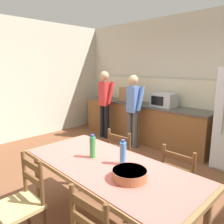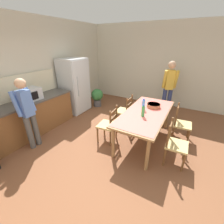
% 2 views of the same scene
% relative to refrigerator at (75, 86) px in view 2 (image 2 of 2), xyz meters
% --- Properties ---
extents(ground_plane, '(8.32, 8.32, 0.00)m').
position_rel_refrigerator_xyz_m(ground_plane, '(-1.13, -2.19, -0.89)').
color(ground_plane, brown).
extents(wall_back, '(6.52, 0.12, 2.90)m').
position_rel_refrigerator_xyz_m(wall_back, '(-1.13, 0.47, 0.56)').
color(wall_back, beige).
rests_on(wall_back, ground).
extents(wall_right, '(0.12, 5.20, 2.90)m').
position_rel_refrigerator_xyz_m(wall_right, '(2.13, -2.19, 0.56)').
color(wall_right, beige).
rests_on(wall_right, ground).
extents(kitchen_counter, '(3.44, 0.66, 0.91)m').
position_rel_refrigerator_xyz_m(kitchen_counter, '(-2.23, 0.04, -0.43)').
color(kitchen_counter, brown).
rests_on(kitchen_counter, ground).
extents(refrigerator, '(0.82, 0.73, 1.78)m').
position_rel_refrigerator_xyz_m(refrigerator, '(0.00, 0.00, 0.00)').
color(refrigerator, silver).
rests_on(refrigerator, ground).
extents(microwave, '(0.50, 0.39, 0.30)m').
position_rel_refrigerator_xyz_m(microwave, '(-1.61, 0.02, 0.17)').
color(microwave, '#B2B7BC').
rests_on(microwave, kitchen_counter).
extents(dining_table, '(2.05, 0.95, 0.77)m').
position_rel_refrigerator_xyz_m(dining_table, '(-0.59, -2.68, -0.20)').
color(dining_table, olive).
rests_on(dining_table, ground).
extents(bottle_near_centre, '(0.07, 0.07, 0.27)m').
position_rel_refrigerator_xyz_m(bottle_near_centre, '(-0.85, -2.67, 0.01)').
color(bottle_near_centre, green).
rests_on(bottle_near_centre, dining_table).
extents(bottle_off_centre, '(0.07, 0.07, 0.27)m').
position_rel_refrigerator_xyz_m(bottle_off_centre, '(-0.49, -2.56, 0.01)').
color(bottle_off_centre, '#4C8ED6').
rests_on(bottle_off_centre, dining_table).
extents(serving_bowl, '(0.32, 0.32, 0.09)m').
position_rel_refrigerator_xyz_m(serving_bowl, '(-0.24, -2.75, -0.07)').
color(serving_bowl, '#9E6642').
rests_on(serving_bowl, dining_table).
extents(chair_side_near_right, '(0.44, 0.42, 0.91)m').
position_rel_refrigerator_xyz_m(chair_side_near_right, '(-0.15, -3.44, -0.45)').
color(chair_side_near_right, brown).
rests_on(chair_side_near_right, ground).
extents(chair_side_far_right, '(0.42, 0.40, 0.91)m').
position_rel_refrigerator_xyz_m(chair_side_far_right, '(-0.13, -1.93, -0.45)').
color(chair_side_far_right, brown).
rests_on(chair_side_far_right, ground).
extents(chair_side_near_left, '(0.43, 0.41, 0.91)m').
position_rel_refrigerator_xyz_m(chair_side_near_left, '(-1.06, -3.42, -0.45)').
color(chair_side_near_left, brown).
rests_on(chair_side_near_left, ground).
extents(chair_side_far_left, '(0.45, 0.43, 0.91)m').
position_rel_refrigerator_xyz_m(chair_side_far_left, '(-1.04, -1.92, -0.45)').
color(chair_side_far_left, brown).
rests_on(chair_side_far_left, ground).
extents(person_at_counter, '(0.40, 0.28, 1.61)m').
position_rel_refrigerator_xyz_m(person_at_counter, '(-2.06, -0.50, 0.01)').
color(person_at_counter, '#4C4C4C').
rests_on(person_at_counter, ground).
extents(person_by_table, '(0.38, 0.49, 1.73)m').
position_rel_refrigerator_xyz_m(person_by_table, '(1.27, -2.83, 0.08)').
color(person_by_table, navy).
rests_on(person_by_table, ground).
extents(potted_plant, '(0.44, 0.44, 0.67)m').
position_rel_refrigerator_xyz_m(potted_plant, '(0.69, -0.43, -0.50)').
color(potted_plant, '#4C4C51').
rests_on(potted_plant, ground).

